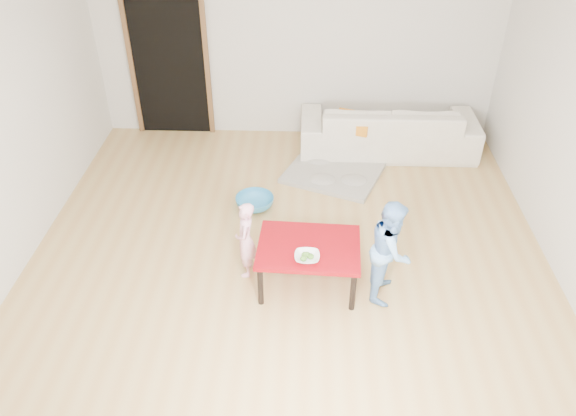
# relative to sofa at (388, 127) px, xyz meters

# --- Properties ---
(floor) EXTENTS (5.00, 5.00, 0.01)m
(floor) POSITION_rel_sofa_xyz_m (-1.16, -2.05, -0.32)
(floor) COLOR tan
(floor) RESTS_ON ground
(back_wall) EXTENTS (5.00, 0.02, 2.60)m
(back_wall) POSITION_rel_sofa_xyz_m (-1.16, 0.45, 0.98)
(back_wall) COLOR beige
(back_wall) RESTS_ON floor
(left_wall) EXTENTS (0.02, 5.00, 2.60)m
(left_wall) POSITION_rel_sofa_xyz_m (-3.66, -2.05, 0.98)
(left_wall) COLOR beige
(left_wall) RESTS_ON floor
(doorway) EXTENTS (1.02, 0.08, 2.11)m
(doorway) POSITION_rel_sofa_xyz_m (-2.76, 0.43, 0.71)
(doorway) COLOR brown
(doorway) RESTS_ON back_wall
(sofa) EXTENTS (2.17, 0.86, 0.63)m
(sofa) POSITION_rel_sofa_xyz_m (0.00, 0.00, 0.00)
(sofa) COLOR silver
(sofa) RESTS_ON floor
(cushion) EXTENTS (0.58, 0.55, 0.12)m
(cushion) POSITION_rel_sofa_xyz_m (-0.46, -0.20, 0.16)
(cushion) COLOR orange
(cushion) RESTS_ON sofa
(red_table) EXTENTS (0.92, 0.71, 0.45)m
(red_table) POSITION_rel_sofa_xyz_m (-0.97, -2.52, -0.09)
(red_table) COLOR maroon
(red_table) RESTS_ON floor
(bowl) EXTENTS (0.21, 0.21, 0.05)m
(bowl) POSITION_rel_sofa_xyz_m (-0.98, -2.71, 0.16)
(bowl) COLOR white
(bowl) RESTS_ON red_table
(broccoli) EXTENTS (0.12, 0.12, 0.06)m
(broccoli) POSITION_rel_sofa_xyz_m (-0.98, -2.71, 0.16)
(broccoli) COLOR #2D5919
(broccoli) RESTS_ON red_table
(child_pink) EXTENTS (0.19, 0.28, 0.77)m
(child_pink) POSITION_rel_sofa_xyz_m (-1.54, -2.38, 0.07)
(child_pink) COLOR pink
(child_pink) RESTS_ON floor
(child_blue) EXTENTS (0.47, 0.55, 0.97)m
(child_blue) POSITION_rel_sofa_xyz_m (-0.27, -2.60, 0.17)
(child_blue) COLOR #6CA0FA
(child_blue) RESTS_ON floor
(basin) EXTENTS (0.42, 0.42, 0.13)m
(basin) POSITION_rel_sofa_xyz_m (-1.56, -1.34, -0.25)
(basin) COLOR teal
(basin) RESTS_ON floor
(blanket) EXTENTS (1.30, 1.20, 0.05)m
(blanket) POSITION_rel_sofa_xyz_m (-0.69, -0.64, -0.29)
(blanket) COLOR #A1998E
(blanket) RESTS_ON floor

